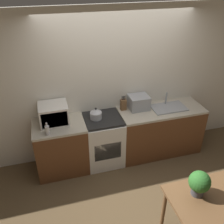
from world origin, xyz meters
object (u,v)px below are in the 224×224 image
(stove_range, at_px, (103,140))
(dining_table, at_px, (212,206))
(toaster_oven, at_px, (139,102))
(bottle, at_px, (47,130))
(kettle, at_px, (96,114))
(microwave, at_px, (54,114))

(stove_range, relative_size, dining_table, 0.93)
(toaster_oven, bearing_deg, bottle, -167.21)
(kettle, height_order, toaster_oven, toaster_oven)
(stove_range, height_order, dining_table, stove_range)
(kettle, distance_m, microwave, 0.67)
(microwave, bearing_deg, toaster_oven, 2.02)
(kettle, relative_size, microwave, 0.45)
(microwave, xyz_separation_m, toaster_oven, (1.45, 0.05, -0.04))
(toaster_oven, bearing_deg, kettle, -171.49)
(kettle, xyz_separation_m, dining_table, (0.94, -1.88, -0.32))
(toaster_oven, height_order, dining_table, toaster_oven)
(stove_range, xyz_separation_m, bottle, (-0.90, -0.22, 0.53))
(kettle, distance_m, dining_table, 2.12)
(kettle, distance_m, bottle, 0.83)
(stove_range, relative_size, toaster_oven, 2.66)
(kettle, bearing_deg, microwave, 174.24)
(microwave, relative_size, bottle, 2.22)
(bottle, height_order, toaster_oven, toaster_oven)
(kettle, xyz_separation_m, toaster_oven, (0.79, 0.12, 0.04))
(bottle, bearing_deg, kettle, 16.93)
(dining_table, bearing_deg, bottle, 136.61)
(microwave, distance_m, toaster_oven, 1.45)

